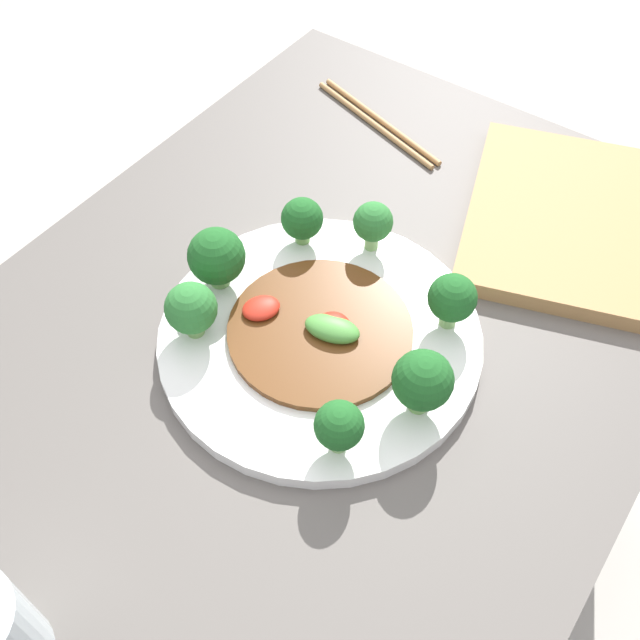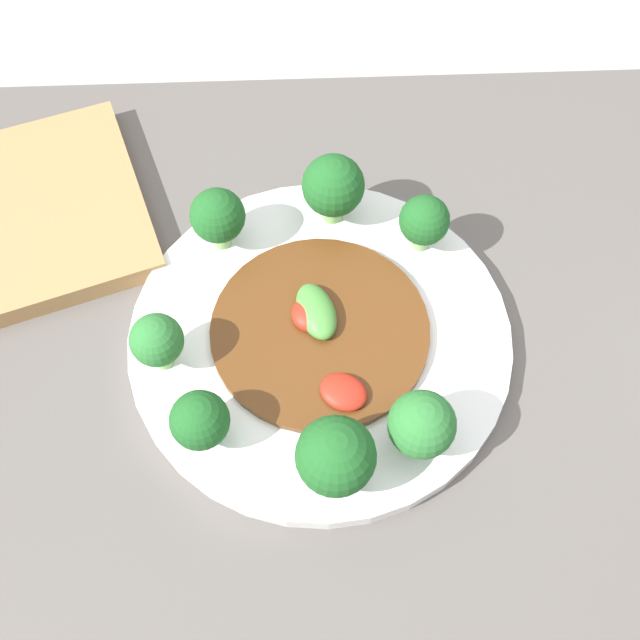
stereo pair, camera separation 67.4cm
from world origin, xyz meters
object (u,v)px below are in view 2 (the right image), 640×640
(plate, at_px, (320,337))
(broccoli_north, at_px, (336,456))
(broccoli_southwest, at_px, (424,221))
(broccoli_southeast, at_px, (218,217))
(stirfry_center, at_px, (320,330))
(broccoli_east, at_px, (157,341))
(broccoli_south, at_px, (333,187))
(broccoli_northeast, at_px, (200,421))
(broccoli_northwest, at_px, (422,425))

(plate, bearing_deg, broccoli_north, 92.94)
(plate, bearing_deg, broccoli_southwest, -137.13)
(broccoli_southwest, bearing_deg, plate, 42.87)
(broccoli_southeast, xyz_separation_m, stirfry_center, (-0.08, 0.10, -0.03))
(broccoli_east, distance_m, broccoli_south, 0.20)
(broccoli_east, relative_size, broccoli_southwest, 1.02)
(broccoli_south, distance_m, broccoli_southwest, 0.08)
(broccoli_southwest, bearing_deg, broccoli_south, -25.07)
(broccoli_northeast, height_order, broccoli_north, broccoli_north)
(plate, height_order, broccoli_south, broccoli_south)
(broccoli_northeast, xyz_separation_m, broccoli_north, (-0.10, 0.03, 0.01))
(broccoli_north, distance_m, stirfry_center, 0.13)
(broccoli_south, bearing_deg, broccoli_southeast, 14.63)
(broccoli_northeast, bearing_deg, plate, -135.96)
(stirfry_center, bearing_deg, plate, -81.31)
(broccoli_northwest, xyz_separation_m, broccoli_northeast, (0.16, -0.01, -0.00))
(broccoli_southeast, distance_m, stirfry_center, 0.13)
(broccoli_northwest, distance_m, broccoli_northeast, 0.16)
(broccoli_southwest, relative_size, stirfry_center, 0.32)
(plate, xyz_separation_m, broccoli_southwest, (-0.09, -0.09, 0.04))
(stirfry_center, bearing_deg, broccoli_southwest, -136.84)
(plate, relative_size, stirfry_center, 1.75)
(broccoli_southwest, xyz_separation_m, broccoli_north, (0.09, 0.21, 0.00))
(broccoli_east, xyz_separation_m, broccoli_northeast, (-0.04, 0.07, -0.00))
(broccoli_east, bearing_deg, broccoli_northwest, 158.60)
(broccoli_southeast, distance_m, broccoli_east, 0.13)
(broccoli_east, relative_size, broccoli_northeast, 1.06)
(broccoli_north, bearing_deg, broccoli_southeast, -67.62)
(broccoli_southeast, relative_size, broccoli_northeast, 1.13)
(broccoli_north, bearing_deg, broccoli_south, -92.35)
(plate, distance_m, broccoli_north, 0.13)
(plate, distance_m, broccoli_south, 0.13)
(broccoli_northwest, xyz_separation_m, broccoli_north, (0.06, 0.02, 0.00))
(broccoli_southeast, relative_size, broccoli_south, 0.90)
(broccoli_southwest, xyz_separation_m, stirfry_center, (0.09, 0.09, -0.03))
(broccoli_south, distance_m, broccoli_north, 0.24)
(plate, height_order, broccoli_southeast, broccoli_southeast)
(broccoli_northeast, xyz_separation_m, broccoli_southwest, (-0.18, -0.17, 0.00))
(broccoli_southeast, bearing_deg, broccoli_southwest, 176.88)
(broccoli_southeast, bearing_deg, plate, 131.15)
(broccoli_southeast, xyz_separation_m, broccoli_northwest, (-0.15, 0.19, -0.00))
(plate, distance_m, broccoli_southeast, 0.13)
(broccoli_southeast, height_order, broccoli_north, broccoli_north)
(broccoli_southwest, bearing_deg, broccoli_east, 26.35)
(broccoli_southeast, xyz_separation_m, broccoli_southwest, (-0.18, 0.01, -0.00))
(broccoli_northeast, bearing_deg, broccoli_southeast, -92.61)
(broccoli_southeast, bearing_deg, broccoli_north, 112.38)
(broccoli_southwest, distance_m, stirfry_center, 0.13)
(broccoli_east, distance_m, broccoli_north, 0.17)
(broccoli_east, xyz_separation_m, broccoli_north, (-0.13, 0.10, 0.00))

